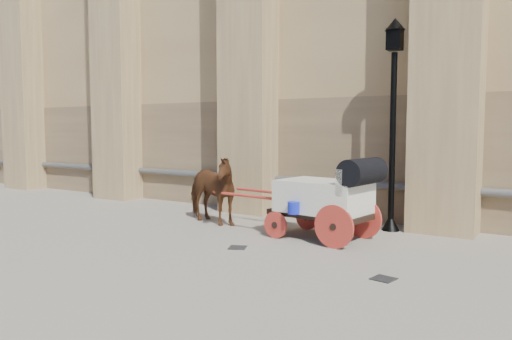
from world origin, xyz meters
The scene contains 6 objects.
ground centered at (0.00, 0.00, 0.00)m, with size 90.00×90.00×0.00m, color gray.
horse centered at (-0.88, 1.72, 0.81)m, with size 0.87×1.91×1.61m, color brown.
carriage centered at (2.21, 1.62, 0.90)m, with size 3.92×1.51×1.67m.
street_lamp centered at (2.99, 3.21, 2.45)m, with size 0.43×0.43×4.57m.
drain_grate_near centered at (1.06, 0.08, 0.01)m, with size 0.32×0.32×0.01m, color black.
drain_grate_far centered at (4.00, -0.37, 0.01)m, with size 0.32×0.32×0.01m, color black.
Camera 1 is at (6.28, -7.51, 2.24)m, focal length 35.00 mm.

